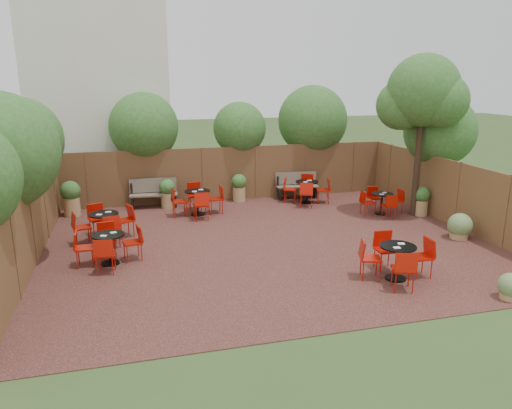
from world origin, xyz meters
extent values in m
plane|color=#354F23|center=(0.00, 0.00, 0.00)|extent=(80.00, 80.00, 0.00)
cube|color=black|center=(0.00, 0.00, 0.01)|extent=(12.00, 10.00, 0.02)
cube|color=#4E2D1D|center=(0.00, 5.00, 1.00)|extent=(12.00, 0.08, 2.00)
cube|color=#4E2D1D|center=(-6.00, 0.00, 1.00)|extent=(0.08, 10.00, 2.00)
cube|color=#4E2D1D|center=(6.00, 0.00, 1.00)|extent=(0.08, 10.00, 2.00)
cube|color=beige|center=(-4.50, 8.00, 4.00)|extent=(5.00, 4.00, 8.00)
sphere|color=#2B5B1D|center=(-6.60, 3.00, 2.73)|extent=(2.45, 2.45, 2.45)
sphere|color=#2B5B1D|center=(-3.00, 5.70, 2.74)|extent=(2.46, 2.46, 2.46)
sphere|color=#2B5B1D|center=(0.50, 5.60, 2.59)|extent=(1.98, 1.98, 1.98)
sphere|color=#2B5B1D|center=(3.50, 5.80, 2.81)|extent=(2.72, 2.72, 2.72)
sphere|color=#2B5B1D|center=(6.60, 2.00, 2.72)|extent=(2.39, 2.39, 2.39)
cylinder|color=black|center=(5.40, 1.35, 2.15)|extent=(0.23, 0.23, 4.27)
sphere|color=#2B5B1D|center=(5.40, 1.35, 4.07)|extent=(2.25, 2.25, 2.25)
sphere|color=#2B5B1D|center=(4.90, 1.75, 3.60)|extent=(1.58, 1.58, 1.58)
sphere|color=#2B5B1D|center=(5.80, 0.95, 3.77)|extent=(1.64, 1.64, 1.64)
cube|color=brown|center=(-2.84, 4.55, 0.49)|extent=(1.66, 0.61, 0.05)
cube|color=brown|center=(-2.84, 4.77, 0.78)|extent=(1.64, 0.24, 0.49)
cube|color=black|center=(-3.58, 4.55, 0.24)|extent=(0.10, 0.49, 0.44)
cube|color=black|center=(-2.10, 4.55, 0.24)|extent=(0.10, 0.49, 0.44)
cube|color=brown|center=(2.48, 4.55, 0.47)|extent=(1.62, 0.66, 0.05)
cube|color=brown|center=(2.48, 4.76, 0.75)|extent=(1.57, 0.30, 0.47)
cube|color=black|center=(1.76, 4.55, 0.23)|extent=(0.12, 0.48, 0.42)
cube|color=black|center=(3.19, 4.55, 0.23)|extent=(0.12, 0.48, 0.42)
cylinder|color=black|center=(-1.48, 3.28, 0.04)|extent=(0.49, 0.49, 0.03)
cylinder|color=black|center=(-1.48, 3.28, 0.43)|extent=(0.06, 0.06, 0.77)
cylinder|color=black|center=(-1.48, 3.28, 0.82)|extent=(0.84, 0.84, 0.03)
cube|color=white|center=(-1.35, 3.37, 0.85)|extent=(0.16, 0.13, 0.02)
cube|color=white|center=(-1.60, 3.15, 0.85)|extent=(0.16, 0.13, 0.02)
cylinder|color=black|center=(-4.21, -0.51, 0.04)|extent=(0.45, 0.45, 0.03)
cylinder|color=black|center=(-4.21, -0.51, 0.40)|extent=(0.05, 0.05, 0.72)
cylinder|color=black|center=(-4.21, -0.51, 0.77)|extent=(0.78, 0.78, 0.03)
cube|color=white|center=(-4.08, -0.43, 0.79)|extent=(0.15, 0.11, 0.02)
cube|color=white|center=(-4.31, -0.63, 0.79)|extent=(0.15, 0.11, 0.02)
cylinder|color=black|center=(-4.38, 1.30, 0.04)|extent=(0.47, 0.47, 0.03)
cylinder|color=black|center=(-4.38, 1.30, 0.42)|extent=(0.05, 0.05, 0.75)
cylinder|color=black|center=(-4.38, 1.30, 0.81)|extent=(0.82, 0.82, 0.03)
cube|color=white|center=(-4.25, 1.39, 0.83)|extent=(0.17, 0.14, 0.02)
cube|color=white|center=(-4.49, 1.18, 0.83)|extent=(0.17, 0.14, 0.02)
cylinder|color=black|center=(2.12, -3.13, 0.04)|extent=(0.47, 0.47, 0.03)
cylinder|color=black|center=(2.12, -3.13, 0.42)|extent=(0.05, 0.05, 0.75)
cylinder|color=black|center=(2.12, -3.13, 0.80)|extent=(0.82, 0.82, 0.03)
cube|color=white|center=(2.24, -3.05, 0.83)|extent=(0.17, 0.13, 0.02)
cube|color=white|center=(2.01, -3.26, 0.83)|extent=(0.17, 0.13, 0.02)
cylinder|color=black|center=(4.47, 1.78, 0.03)|extent=(0.42, 0.42, 0.03)
cylinder|color=black|center=(4.47, 1.78, 0.37)|extent=(0.05, 0.05, 0.66)
cylinder|color=black|center=(4.47, 1.78, 0.71)|extent=(0.72, 0.72, 0.03)
cube|color=white|center=(4.59, 1.86, 0.73)|extent=(0.14, 0.10, 0.01)
cube|color=white|center=(4.38, 1.67, 0.73)|extent=(0.14, 0.10, 0.01)
cylinder|color=black|center=(2.57, 3.80, 0.04)|extent=(0.47, 0.47, 0.03)
cylinder|color=black|center=(2.57, 3.80, 0.42)|extent=(0.05, 0.05, 0.75)
cylinder|color=black|center=(2.57, 3.80, 0.81)|extent=(0.82, 0.82, 0.03)
cube|color=white|center=(2.70, 3.89, 0.83)|extent=(0.18, 0.16, 0.02)
cube|color=white|center=(2.46, 3.67, 0.83)|extent=(0.18, 0.16, 0.02)
cylinder|color=#A17E50|center=(-2.38, 4.45, 0.28)|extent=(0.46, 0.46, 0.53)
sphere|color=#2B5B1D|center=(-2.38, 4.45, 0.76)|extent=(0.55, 0.55, 0.55)
cylinder|color=#A17E50|center=(0.25, 4.70, 0.28)|extent=(0.46, 0.46, 0.53)
sphere|color=#2B5B1D|center=(0.25, 4.70, 0.76)|extent=(0.55, 0.55, 0.55)
cylinder|color=#A17E50|center=(-5.52, 4.24, 0.32)|extent=(0.53, 0.53, 0.61)
sphere|color=#2B5B1D|center=(-5.52, 4.24, 0.87)|extent=(0.64, 0.64, 0.64)
cylinder|color=#A17E50|center=(5.65, 1.31, 0.27)|extent=(0.44, 0.44, 0.51)
sphere|color=#2B5B1D|center=(5.65, 1.31, 0.73)|extent=(0.53, 0.53, 0.53)
cylinder|color=#A17E50|center=(3.86, -4.65, 0.11)|extent=(0.38, 0.38, 0.17)
sphere|color=#5B7D40|center=(3.86, -4.65, 0.32)|extent=(0.51, 0.51, 0.51)
cylinder|color=#A17E50|center=(5.35, -1.06, 0.13)|extent=(0.50, 0.50, 0.23)
sphere|color=#5B7D40|center=(5.35, -1.06, 0.42)|extent=(0.68, 0.68, 0.68)
camera|label=1|loc=(-3.59, -12.15, 4.50)|focal=33.80mm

